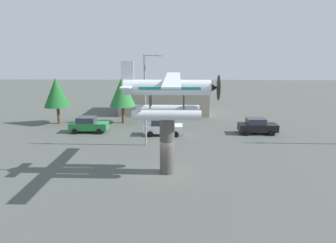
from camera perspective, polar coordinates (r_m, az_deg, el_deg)
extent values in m
plane|color=#4C514C|center=(22.87, -0.17, -9.76)|extent=(140.00, 140.00, 0.00)
cylinder|color=#4C4742|center=(22.10, -0.18, -4.59)|extent=(1.10, 1.10, 4.34)
cylinder|color=silver|center=(20.46, -0.28, 1.23)|extent=(4.81, 0.74, 0.70)
cylinder|color=#333338|center=(20.78, 3.08, 3.66)|extent=(0.10, 0.10, 0.90)
cylinder|color=#333338|center=(20.87, -3.53, 3.70)|extent=(0.10, 0.10, 0.90)
cylinder|color=silver|center=(22.41, -0.09, 2.34)|extent=(4.81, 0.74, 0.70)
cylinder|color=#333338|center=(21.77, 3.03, 4.12)|extent=(0.10, 0.10, 0.90)
cylinder|color=#333338|center=(21.85, -3.29, 4.16)|extent=(0.10, 0.10, 0.90)
cylinder|color=silver|center=(21.13, -0.19, 6.59)|extent=(6.21, 1.15, 1.10)
cube|color=teal|center=(21.13, 0.36, 6.59)|extent=(4.35, 1.18, 0.20)
cone|color=#262628|center=(21.27, 8.65, 6.48)|extent=(0.71, 0.89, 0.88)
cylinder|color=black|center=(21.32, 9.73, 6.46)|extent=(0.06, 1.80, 1.80)
cube|color=silver|center=(21.06, 0.91, 8.23)|extent=(1.19, 10.41, 0.12)
cube|color=silver|center=(21.40, -7.75, 6.83)|extent=(0.72, 2.81, 0.10)
cube|color=silver|center=(21.30, -7.85, 9.77)|extent=(0.90, 0.13, 1.30)
cube|color=#237A38|center=(34.47, -15.01, -0.83)|extent=(4.20, 1.70, 0.80)
cube|color=#2D333D|center=(34.37, -15.48, 0.34)|extent=(2.00, 1.56, 0.64)
cylinder|color=black|center=(33.37, -13.16, -1.90)|extent=(0.64, 0.22, 0.64)
cylinder|color=black|center=(35.06, -12.45, -1.11)|extent=(0.64, 0.22, 0.64)
cylinder|color=black|center=(34.15, -17.56, -1.83)|extent=(0.64, 0.22, 0.64)
cylinder|color=black|center=(35.79, -16.65, -1.06)|extent=(0.64, 0.22, 0.64)
cube|color=white|center=(32.22, -0.93, -1.36)|extent=(4.20, 1.70, 0.80)
cube|color=#2D333D|center=(32.05, -1.38, -0.11)|extent=(2.00, 1.56, 0.64)
cylinder|color=black|center=(31.44, 1.47, -2.50)|extent=(0.64, 0.22, 0.64)
cylinder|color=black|center=(33.17, 1.47, -1.63)|extent=(0.64, 0.22, 0.64)
cylinder|color=black|center=(31.54, -3.44, -2.47)|extent=(0.64, 0.22, 0.64)
cylinder|color=black|center=(33.27, -3.19, -1.60)|extent=(0.64, 0.22, 0.64)
cube|color=black|center=(34.17, 16.94, -1.08)|extent=(4.20, 1.70, 0.80)
cube|color=#2D333D|center=(33.93, 16.61, 0.09)|extent=(2.00, 1.56, 0.64)
cylinder|color=black|center=(33.83, 19.49, -2.13)|extent=(0.64, 0.22, 0.64)
cylinder|color=black|center=(35.48, 18.61, -1.34)|extent=(0.64, 0.22, 0.64)
cylinder|color=black|center=(33.09, 15.04, -2.15)|extent=(0.64, 0.22, 0.64)
cylinder|color=black|center=(34.77, 14.36, -1.34)|extent=(0.64, 0.22, 0.64)
cylinder|color=gray|center=(28.02, -4.43, 3.93)|extent=(0.18, 0.18, 8.72)
cylinder|color=gray|center=(27.54, -2.90, 12.69)|extent=(1.60, 0.12, 0.12)
cube|color=silver|center=(27.50, -1.41, 12.60)|extent=(0.50, 0.28, 0.20)
cube|color=#9E9384|center=(43.56, -0.69, 4.46)|extent=(12.50, 6.80, 4.15)
cylinder|color=brown|center=(39.52, -20.40, 1.18)|extent=(0.36, 0.36, 2.20)
cone|color=#1E6028|center=(39.04, -20.75, 5.30)|extent=(3.18, 3.18, 3.54)
cylinder|color=brown|center=(37.77, -8.68, 1.35)|extent=(0.36, 0.36, 2.21)
cone|color=#287033|center=(37.25, -8.84, 5.73)|extent=(3.25, 3.25, 3.61)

